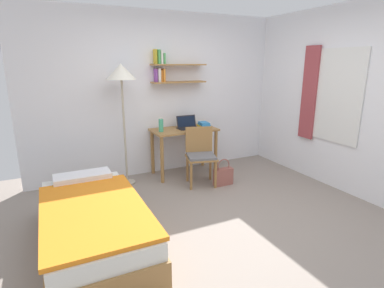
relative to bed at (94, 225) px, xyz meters
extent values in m
plane|color=gray|center=(1.47, -0.17, -0.24)|extent=(5.28, 5.28, 0.00)
cube|color=white|center=(1.47, 1.86, 1.06)|extent=(4.40, 0.05, 2.60)
cube|color=#9E703D|center=(1.69, 1.72, 1.27)|extent=(0.90, 0.22, 0.02)
cube|color=purple|center=(1.31, 1.76, 1.38)|extent=(0.02, 0.12, 0.20)
cube|color=silver|center=(1.35, 1.74, 1.38)|extent=(0.04, 0.15, 0.21)
cube|color=orange|center=(1.39, 1.76, 1.37)|extent=(0.02, 0.13, 0.18)
cube|color=orange|center=(1.43, 1.75, 1.38)|extent=(0.03, 0.15, 0.20)
cube|color=#9E703D|center=(1.69, 1.72, 1.54)|extent=(0.90, 0.22, 0.02)
cube|color=gold|center=(1.31, 1.76, 1.66)|extent=(0.03, 0.12, 0.22)
cube|color=#4CA856|center=(1.35, 1.73, 1.66)|extent=(0.02, 0.18, 0.21)
cube|color=silver|center=(1.39, 1.73, 1.66)|extent=(0.03, 0.17, 0.21)
cube|color=#4CA856|center=(1.43, 1.74, 1.63)|extent=(0.03, 0.16, 0.16)
cube|color=white|center=(3.49, -0.17, 1.06)|extent=(0.05, 4.40, 2.60)
cube|color=silver|center=(3.45, 0.12, 1.11)|extent=(0.02, 0.79, 1.32)
cube|color=white|center=(3.46, 0.12, 1.11)|extent=(0.01, 0.73, 1.26)
cube|color=#993D42|center=(3.43, 0.62, 1.11)|extent=(0.03, 0.28, 1.42)
cube|color=#9E703D|center=(0.00, -0.01, -0.10)|extent=(0.92, 1.88, 0.28)
cube|color=silver|center=(0.00, -0.01, 0.12)|extent=(0.89, 1.82, 0.16)
cube|color=orange|center=(0.00, -0.12, 0.22)|extent=(0.94, 1.54, 0.04)
cube|color=white|center=(0.00, 0.72, 0.25)|extent=(0.65, 0.28, 0.10)
cube|color=#9E703D|center=(1.69, 1.53, 0.51)|extent=(1.04, 0.55, 0.03)
cylinder|color=#9E703D|center=(1.22, 1.30, 0.13)|extent=(0.06, 0.06, 0.74)
cylinder|color=#9E703D|center=(2.16, 1.30, 0.13)|extent=(0.06, 0.06, 0.74)
cylinder|color=#9E703D|center=(1.22, 1.76, 0.13)|extent=(0.06, 0.06, 0.74)
cylinder|color=#9E703D|center=(2.16, 1.76, 0.13)|extent=(0.06, 0.06, 0.74)
cube|color=#9E703D|center=(1.72, 0.97, 0.19)|extent=(0.53, 0.51, 0.03)
cube|color=slate|center=(1.72, 0.97, 0.22)|extent=(0.49, 0.47, 0.04)
cube|color=#9E703D|center=(1.77, 1.15, 0.43)|extent=(0.41, 0.15, 0.39)
cylinder|color=#9E703D|center=(1.50, 0.86, -0.03)|extent=(0.04, 0.04, 0.41)
cylinder|color=#9E703D|center=(1.85, 0.76, -0.03)|extent=(0.04, 0.04, 0.41)
cylinder|color=#9E703D|center=(1.59, 1.19, -0.03)|extent=(0.04, 0.04, 0.41)
cylinder|color=#9E703D|center=(1.94, 1.09, -0.03)|extent=(0.04, 0.04, 0.41)
cylinder|color=#B2A893|center=(0.71, 1.51, -0.23)|extent=(0.24, 0.24, 0.02)
cylinder|color=#B2A893|center=(0.71, 1.51, 0.56)|extent=(0.03, 0.03, 1.56)
cone|color=silver|center=(0.71, 1.51, 1.45)|extent=(0.42, 0.42, 0.22)
cube|color=black|center=(1.76, 1.52, 0.53)|extent=(0.34, 0.21, 0.01)
cube|color=black|center=(1.76, 1.60, 0.64)|extent=(0.34, 0.06, 0.19)
cube|color=black|center=(1.76, 1.59, 0.64)|extent=(0.30, 0.05, 0.16)
cylinder|color=#42A87F|center=(1.28, 1.49, 0.63)|extent=(0.07, 0.07, 0.20)
cube|color=gold|center=(2.06, 1.54, 0.54)|extent=(0.18, 0.24, 0.03)
cube|color=#3384C6|center=(2.06, 1.54, 0.57)|extent=(0.17, 0.24, 0.02)
cube|color=#3384C6|center=(2.06, 1.55, 0.59)|extent=(0.17, 0.24, 0.03)
cube|color=#99564C|center=(2.02, 0.81, -0.11)|extent=(0.30, 0.11, 0.26)
torus|color=#99564C|center=(2.02, 0.81, 0.07)|extent=(0.21, 0.02, 0.21)
camera|label=1|loc=(-0.30, -2.90, 1.58)|focal=28.51mm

